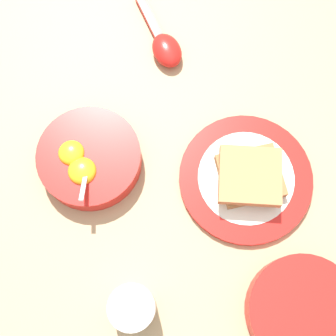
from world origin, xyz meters
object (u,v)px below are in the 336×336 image
Objects in this scene: egg_bowl at (89,159)px; congee_bowl at (303,311)px; soup_spoon at (164,45)px; drinking_cup at (133,308)px; toast_sandwich at (250,176)px; toast_plate at (246,178)px.

congee_bowl is (-0.42, 0.03, 0.00)m from egg_bowl.
soup_spoon is 0.52m from congee_bowl.
toast_sandwich is at bearing -100.59° from drinking_cup.
toast_plate is 1.44× the size of soup_spoon.
egg_bowl is 1.24× the size of toast_sandwich.
congee_bowl reaches higher than toast_plate.
toast_sandwich reaches higher than soup_spoon.
egg_bowl is at bearing -4.33° from congee_bowl.
egg_bowl is at bearing 24.66° from toast_sandwich.
toast_sandwich is (-0.25, -0.11, 0.01)m from egg_bowl.
soup_spoon is at bearing -87.75° from egg_bowl.
soup_spoon is at bearing -33.79° from congee_bowl.
toast_sandwich reaches higher than toast_plate.
drinking_cup is (0.22, 0.13, 0.01)m from congee_bowl.
toast_sandwich is at bearing -39.90° from congee_bowl.
drinking_cup is (-0.19, 0.16, 0.02)m from egg_bowl.
congee_bowl is at bearing -149.61° from drinking_cup.
egg_bowl is 0.25m from drinking_cup.
toast_sandwich is 0.29m from soup_spoon.
drinking_cup reaches higher than egg_bowl.
toast_plate is (-0.24, -0.11, -0.02)m from egg_bowl.
egg_bowl is 0.42m from congee_bowl.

